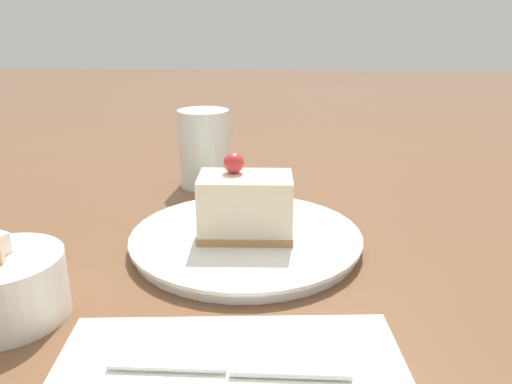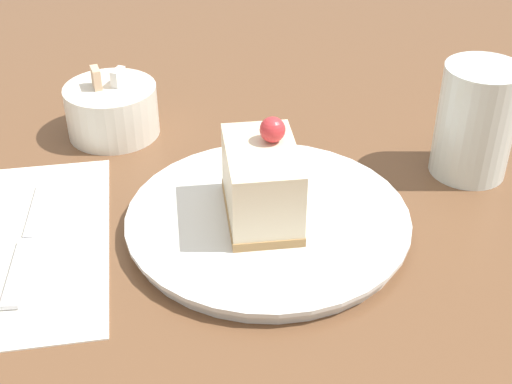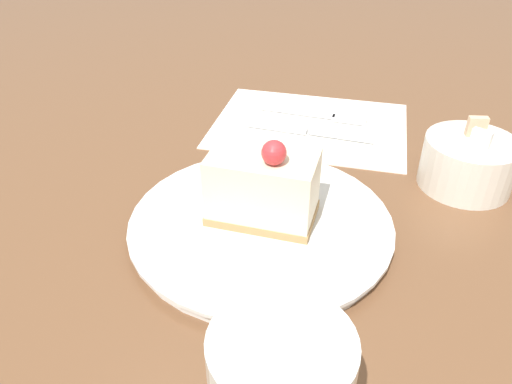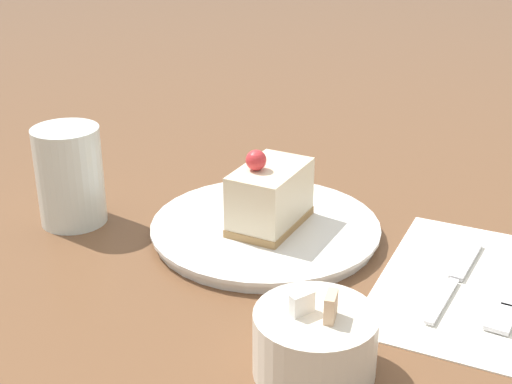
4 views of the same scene
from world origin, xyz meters
TOP-DOWN VIEW (x-y plane):
  - ground_plane at (0.00, 0.00)m, footprint 4.00×4.00m
  - plate at (0.03, -0.03)m, footprint 0.25×0.25m
  - cake_slice at (0.03, -0.03)m, footprint 0.07×0.10m
  - napkin at (-0.21, -0.05)m, footprint 0.22×0.28m
  - fork at (-0.23, -0.04)m, footprint 0.02×0.16m
  - knife at (-0.18, -0.06)m, footprint 0.02×0.17m
  - sugar_bowl at (-0.13, 0.15)m, footprint 0.10×0.10m
  - drinking_glass at (0.24, 0.05)m, footprint 0.08×0.08m

SIDE VIEW (x-z plane):
  - ground_plane at x=0.00m, z-range 0.00..0.00m
  - napkin at x=-0.21m, z-range 0.00..0.00m
  - fork at x=-0.23m, z-range 0.00..0.01m
  - knife at x=-0.18m, z-range 0.00..0.01m
  - plate at x=0.03m, z-range 0.00..0.02m
  - sugar_bowl at x=-0.13m, z-range -0.01..0.07m
  - cake_slice at x=0.03m, z-range 0.00..0.09m
  - drinking_glass at x=0.24m, z-range 0.00..0.11m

